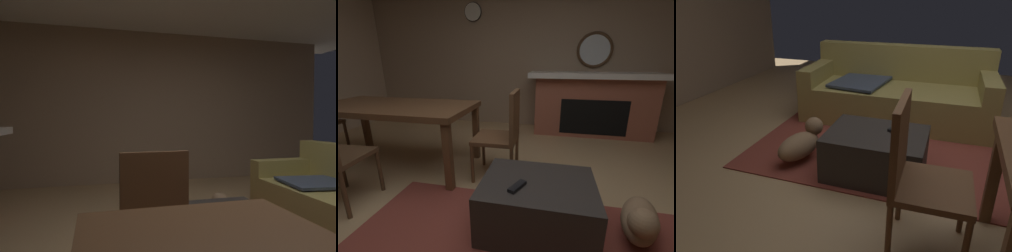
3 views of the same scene
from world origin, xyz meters
The scene contains 6 objects.
wall_left centered at (-3.31, 0.00, 1.32)m, with size 0.12×6.35×2.65m, color #9E846B.
area_rug centered at (-0.29, 0.48, 0.01)m, with size 2.60×2.00×0.01m, color brown.
ottoman_coffee_table centered at (-0.29, -0.16, 0.20)m, with size 0.80×0.61×0.39m, color #2D2826.
tv_remote centered at (-0.16, -0.05, 0.40)m, with size 0.05×0.16×0.02m, color black.
dining_chair_west centered at (0.11, -0.87, 0.52)m, with size 0.45×0.45×0.93m.
small_dog centered at (-0.98, -0.16, 0.19)m, with size 0.36×0.54×0.32m.
Camera 1 is at (1.76, -1.23, 1.15)m, focal length 30.69 mm.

